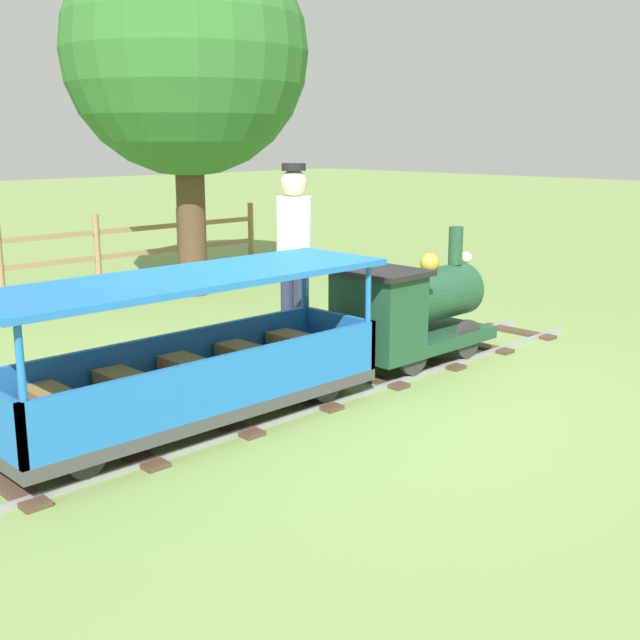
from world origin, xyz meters
The scene contains 6 objects.
ground_plane centered at (0.00, 0.00, 0.00)m, with size 60.00×60.00×0.00m, color #75934C.
track centered at (0.00, -0.14, 0.02)m, with size 0.75×6.40×0.04m.
locomotive centered at (0.00, 1.07, 0.48)m, with size 0.71×1.45×1.06m.
passenger_car centered at (0.00, -1.04, 0.42)m, with size 0.81×2.70×0.97m.
conductor_person centered at (-0.95, 0.68, 0.96)m, with size 0.30×0.30×1.62m.
oak_tree_near centered at (-3.76, 1.64, 2.74)m, with size 2.75×2.75×4.13m.
Camera 1 is at (4.03, -3.87, 1.84)m, focal length 45.22 mm.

